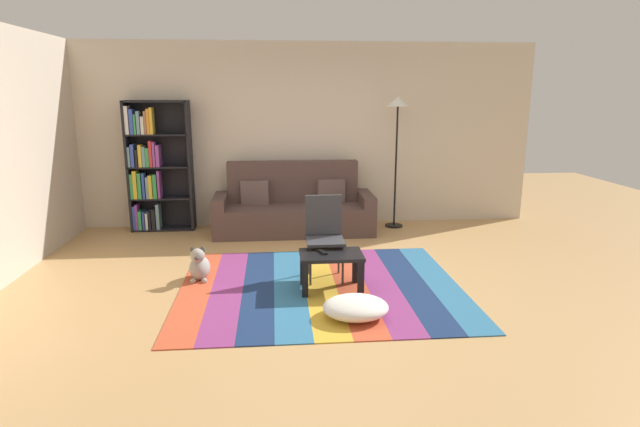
% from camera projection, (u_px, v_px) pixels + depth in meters
% --- Properties ---
extents(ground_plane, '(14.00, 14.00, 0.00)m').
position_uv_depth(ground_plane, '(325.00, 280.00, 5.62)').
color(ground_plane, tan).
extents(back_wall, '(6.80, 0.10, 2.70)m').
position_uv_depth(back_wall, '(308.00, 135.00, 7.79)').
color(back_wall, beige).
rests_on(back_wall, ground_plane).
extents(left_wall, '(0.10, 5.50, 2.70)m').
position_uv_depth(left_wall, '(14.00, 151.00, 5.75)').
color(left_wall, beige).
rests_on(left_wall, ground_plane).
extents(rug, '(2.89, 2.47, 0.01)m').
position_uv_depth(rug, '(321.00, 287.00, 5.40)').
color(rug, '#C64C2D').
rests_on(rug, ground_plane).
extents(couch, '(2.26, 0.80, 1.00)m').
position_uv_depth(couch, '(294.00, 209.00, 7.49)').
color(couch, '#4C3833').
rests_on(couch, ground_plane).
extents(bookshelf, '(0.90, 0.28, 1.87)m').
position_uv_depth(bookshelf, '(153.00, 169.00, 7.45)').
color(bookshelf, black).
rests_on(bookshelf, ground_plane).
extents(coffee_table, '(0.64, 0.43, 0.38)m').
position_uv_depth(coffee_table, '(331.00, 261.00, 5.26)').
color(coffee_table, black).
rests_on(coffee_table, rug).
extents(pouf, '(0.59, 0.51, 0.18)m').
position_uv_depth(pouf, '(356.00, 307.00, 4.65)').
color(pouf, white).
rests_on(pouf, rug).
extents(dog, '(0.22, 0.35, 0.40)m').
position_uv_depth(dog, '(199.00, 266.00, 5.58)').
color(dog, '#9E998E').
rests_on(dog, ground_plane).
extents(standing_lamp, '(0.32, 0.32, 1.92)m').
position_uv_depth(standing_lamp, '(397.00, 119.00, 7.47)').
color(standing_lamp, black).
rests_on(standing_lamp, ground_plane).
extents(tv_remote, '(0.09, 0.16, 0.02)m').
position_uv_depth(tv_remote, '(323.00, 252.00, 5.25)').
color(tv_remote, black).
rests_on(tv_remote, coffee_table).
extents(folding_chair, '(0.40, 0.40, 0.90)m').
position_uv_depth(folding_chair, '(324.00, 230.00, 5.58)').
color(folding_chair, '#38383D').
rests_on(folding_chair, ground_plane).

